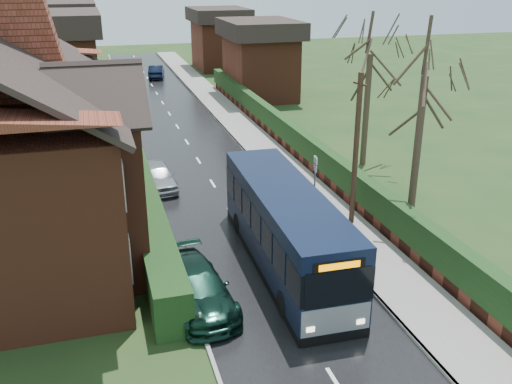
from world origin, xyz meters
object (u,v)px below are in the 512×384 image
object	(u,v)px
bus	(286,229)
bus_stop_sign	(315,176)
telegraph_pole	(356,151)
brick_house	(10,145)
car_green	(197,288)
car_silver	(158,176)

from	to	relation	value
bus	bus_stop_sign	bearing A→B (deg)	57.86
telegraph_pole	brick_house	bearing A→B (deg)	162.27
bus	car_green	distance (m)	4.20
car_silver	car_green	bearing A→B (deg)	-94.77
car_green	bus_stop_sign	size ratio (longest dim) A/B	1.70
car_green	bus_stop_sign	distance (m)	9.08
bus_stop_sign	telegraph_pole	bearing A→B (deg)	-49.97
bus_stop_sign	telegraph_pole	world-z (taller)	telegraph_pole
bus	car_green	xyz separation A→B (m)	(-3.70, -1.79, -0.84)
brick_house	telegraph_pole	world-z (taller)	brick_house
car_green	telegraph_pole	size ratio (longest dim) A/B	0.70
car_green	telegraph_pole	bearing A→B (deg)	24.38
car_silver	bus_stop_sign	size ratio (longest dim) A/B	1.39
telegraph_pole	bus_stop_sign	bearing A→B (deg)	112.44
car_silver	telegraph_pole	xyz separation A→B (m)	(7.60, -6.87, 2.73)
brick_house	bus	world-z (taller)	brick_house
brick_house	telegraph_pole	bearing A→B (deg)	-6.13
bus	car_silver	bearing A→B (deg)	111.95
bus	bus_stop_sign	size ratio (longest dim) A/B	3.68
brick_house	car_green	distance (m)	9.12
brick_house	bus_stop_sign	size ratio (longest dim) A/B	5.30
bus	telegraph_pole	xyz separation A→B (m)	(4.00, 2.71, 1.86)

